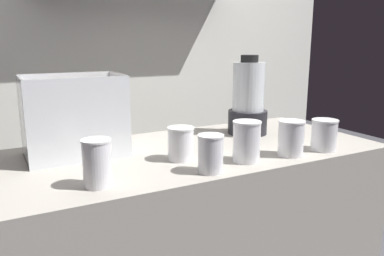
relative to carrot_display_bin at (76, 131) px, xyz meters
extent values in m
cube|color=silver|center=(0.39, 0.65, 0.26)|extent=(2.60, 0.04, 2.50)
cube|color=white|center=(0.00, 0.00, -0.09)|extent=(0.33, 0.22, 0.01)
cube|color=white|center=(0.00, -0.11, 0.05)|extent=(0.33, 0.01, 0.28)
cube|color=white|center=(0.00, 0.11, 0.05)|extent=(0.33, 0.01, 0.28)
cube|color=white|center=(-0.16, 0.00, 0.05)|extent=(0.01, 0.22, 0.28)
cube|color=white|center=(0.16, 0.00, 0.05)|extent=(0.01, 0.22, 0.28)
cone|color=orange|center=(0.07, 0.00, -0.06)|extent=(0.11, 0.14, 0.03)
cone|color=orange|center=(0.02, 0.00, -0.07)|extent=(0.09, 0.18, 0.03)
cone|color=orange|center=(-0.05, 0.02, -0.07)|extent=(0.14, 0.13, 0.03)
cone|color=orange|center=(-0.03, 0.00, -0.06)|extent=(0.16, 0.09, 0.03)
cone|color=orange|center=(-0.01, 0.00, -0.04)|extent=(0.17, 0.13, 0.03)
cone|color=orange|center=(-0.05, 0.02, -0.04)|extent=(0.15, 0.04, 0.02)
cone|color=orange|center=(-0.04, -0.01, -0.04)|extent=(0.07, 0.19, 0.03)
cone|color=orange|center=(-0.01, 0.00, -0.04)|extent=(0.14, 0.14, 0.03)
cone|color=orange|center=(0.04, 0.00, -0.02)|extent=(0.17, 0.09, 0.02)
cone|color=orange|center=(0.05, -0.01, -0.01)|extent=(0.15, 0.12, 0.03)
cone|color=orange|center=(0.05, -0.01, 0.00)|extent=(0.16, 0.10, 0.03)
cone|color=orange|center=(-0.03, 0.01, -0.02)|extent=(0.11, 0.17, 0.02)
cone|color=orange|center=(0.02, 0.01, 0.00)|extent=(0.17, 0.05, 0.02)
cone|color=orange|center=(-0.01, -0.01, 0.04)|extent=(0.11, 0.17, 0.03)
cylinder|color=black|center=(0.72, -0.01, -0.04)|extent=(0.17, 0.17, 0.10)
cylinder|color=silver|center=(0.72, -0.01, 0.11)|extent=(0.13, 0.13, 0.20)
cylinder|color=orange|center=(0.72, -0.01, 0.03)|extent=(0.12, 0.12, 0.04)
cylinder|color=black|center=(0.72, -0.01, 0.23)|extent=(0.07, 0.07, 0.03)
cylinder|color=white|center=(-0.01, -0.33, -0.02)|extent=(0.08, 0.08, 0.13)
cylinder|color=yellow|center=(-0.01, -0.33, -0.03)|extent=(0.07, 0.07, 0.11)
cylinder|color=white|center=(-0.01, -0.33, 0.04)|extent=(0.08, 0.08, 0.01)
cylinder|color=white|center=(0.30, -0.22, -0.04)|extent=(0.09, 0.09, 0.11)
cylinder|color=red|center=(0.30, -0.22, -0.05)|extent=(0.08, 0.08, 0.08)
cylinder|color=white|center=(0.30, -0.22, 0.02)|extent=(0.09, 0.09, 0.01)
cylinder|color=white|center=(0.32, -0.37, -0.03)|extent=(0.08, 0.08, 0.11)
cylinder|color=maroon|center=(0.32, -0.37, -0.04)|extent=(0.07, 0.07, 0.09)
cylinder|color=white|center=(0.32, -0.37, 0.03)|extent=(0.08, 0.08, 0.01)
cylinder|color=white|center=(0.48, -0.33, -0.02)|extent=(0.09, 0.09, 0.13)
cylinder|color=yellow|center=(0.48, -0.33, -0.04)|extent=(0.08, 0.08, 0.10)
cylinder|color=white|center=(0.48, -0.33, 0.04)|extent=(0.09, 0.09, 0.01)
cylinder|color=white|center=(0.66, -0.35, -0.03)|extent=(0.09, 0.09, 0.12)
cylinder|color=orange|center=(0.66, -0.35, -0.04)|extent=(0.08, 0.08, 0.10)
cylinder|color=white|center=(0.66, -0.35, 0.03)|extent=(0.09, 0.09, 0.01)
cylinder|color=white|center=(0.81, -0.36, -0.03)|extent=(0.09, 0.09, 0.11)
cylinder|color=orange|center=(0.81, -0.36, -0.05)|extent=(0.08, 0.08, 0.07)
cylinder|color=white|center=(0.81, -0.36, 0.02)|extent=(0.10, 0.10, 0.01)
camera|label=1|loc=(-0.25, -1.33, 0.30)|focal=35.94mm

